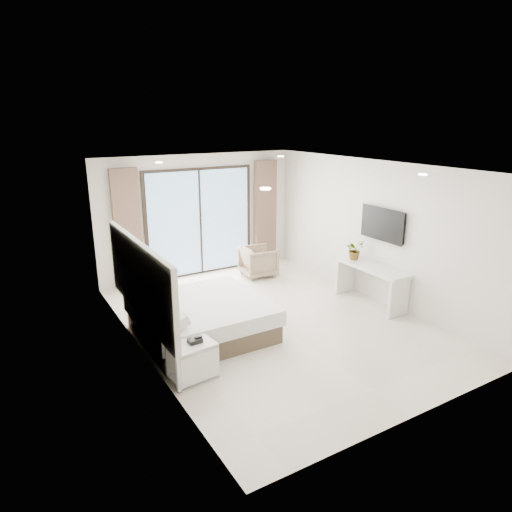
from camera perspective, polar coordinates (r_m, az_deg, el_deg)
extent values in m
plane|color=beige|center=(8.11, 2.20, -8.22)|extent=(6.20, 6.20, 0.00)
cube|color=silver|center=(10.30, -7.11, 5.06)|extent=(4.60, 0.02, 2.70)
cube|color=silver|center=(5.46, 20.38, -6.81)|extent=(4.60, 0.02, 2.70)
cube|color=silver|center=(6.72, -14.40, -1.80)|extent=(0.02, 6.20, 2.70)
cube|color=silver|center=(9.06, 14.65, 2.99)|extent=(0.02, 6.20, 2.70)
cube|color=white|center=(7.38, 2.44, 11.11)|extent=(4.60, 6.20, 0.02)
cube|color=silver|center=(6.98, -14.34, -2.84)|extent=(0.08, 3.00, 1.20)
cube|color=black|center=(8.81, 15.63, 3.87)|extent=(0.06, 1.00, 0.58)
cube|color=black|center=(8.78, 15.45, 3.84)|extent=(0.02, 1.04, 0.62)
cube|color=black|center=(10.31, -7.02, 4.21)|extent=(2.56, 0.04, 2.42)
cube|color=#81AACE|center=(10.28, -6.95, 4.18)|extent=(2.40, 0.01, 2.30)
cube|color=brown|center=(9.67, -15.74, 3.16)|extent=(0.55, 0.14, 2.50)
cube|color=brown|center=(10.95, 1.16, 5.36)|extent=(0.55, 0.14, 2.50)
cylinder|color=white|center=(5.18, 1.19, 8.41)|extent=(0.12, 0.12, 0.02)
cylinder|color=white|center=(6.91, 20.13, 9.54)|extent=(0.12, 0.12, 0.02)
cylinder|color=white|center=(8.44, -12.05, 11.35)|extent=(0.12, 0.12, 0.02)
cylinder|color=white|center=(9.59, 3.12, 12.32)|extent=(0.12, 0.12, 0.02)
cube|color=brown|center=(7.66, -6.73, -8.65)|extent=(1.95, 1.86, 0.31)
cube|color=silver|center=(7.54, -6.81, -6.71)|extent=(2.03, 1.93, 0.25)
cube|color=white|center=(6.69, -9.95, -8.18)|extent=(0.28, 0.39, 0.14)
cube|color=white|center=(7.05, -11.19, -6.89)|extent=(0.28, 0.39, 0.14)
cube|color=white|center=(7.43, -12.32, -5.71)|extent=(0.28, 0.39, 0.14)
cube|color=white|center=(7.80, -13.32, -4.66)|extent=(0.28, 0.39, 0.14)
cube|color=silver|center=(6.33, -8.11, -10.92)|extent=(0.63, 0.54, 0.05)
cube|color=silver|center=(6.56, -7.93, -14.61)|extent=(0.63, 0.54, 0.05)
cube|color=silver|center=(6.27, -7.24, -13.70)|extent=(0.59, 0.12, 0.48)
cube|color=silver|center=(6.62, -8.75, -12.03)|extent=(0.59, 0.12, 0.48)
cube|color=black|center=(6.30, -7.64, -10.43)|extent=(0.19, 0.15, 0.06)
cube|color=silver|center=(8.88, 14.27, -1.36)|extent=(0.49, 1.57, 0.06)
cube|color=silver|center=(8.55, 17.40, -5.08)|extent=(0.47, 0.06, 0.71)
cube|color=silver|center=(9.48, 11.12, -2.43)|extent=(0.47, 0.06, 0.71)
imported|color=#33662D|center=(9.16, 12.22, 0.54)|extent=(0.36, 0.40, 0.31)
imported|color=#9A8765|center=(10.27, 0.33, -0.52)|extent=(0.74, 0.78, 0.73)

